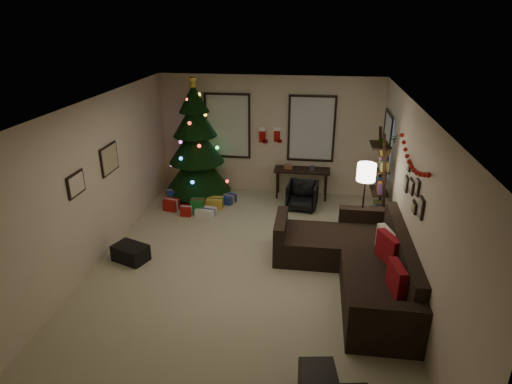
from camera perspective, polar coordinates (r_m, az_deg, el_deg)
floor at (r=7.32m, az=-1.44°, el=-10.10°), size 7.00×7.00×0.00m
ceiling at (r=6.30m, az=-1.68°, el=11.08°), size 7.00×7.00×0.00m
wall_back at (r=9.98m, az=1.73°, el=7.41°), size 5.00×0.00×5.00m
wall_front at (r=3.80m, az=-10.75°, el=-20.99°), size 5.00×0.00×5.00m
wall_left at (r=7.50m, az=-20.77°, el=0.72°), size 0.00×7.00×7.00m
wall_right at (r=6.78m, az=19.80°, el=-1.42°), size 0.00×7.00×7.00m
window_back_left at (r=10.05m, az=-3.73°, el=8.65°), size 1.05×0.06×1.50m
window_back_right at (r=9.85m, az=7.29°, el=8.24°), size 1.05×0.06×1.50m
window_right_wall at (r=9.09m, az=16.81°, el=5.92°), size 0.06×0.90×1.30m
christmas_tree at (r=9.83m, az=-7.85°, el=5.78°), size 1.50×1.50×2.79m
presents at (r=9.48m, az=-7.74°, el=-1.57°), size 1.50×1.01×0.30m
sofa at (r=7.10m, az=13.25°, el=-9.06°), size 2.07×3.00×0.91m
pillow_red_a at (r=6.20m, az=17.93°, el=-10.96°), size 0.20×0.47×0.46m
pillow_red_b at (r=6.88m, az=16.90°, el=-7.27°), size 0.32×0.50×0.49m
pillow_cream at (r=7.13m, az=16.59°, el=-6.24°), size 0.25×0.45×0.43m
ottoman_near at (r=5.25m, az=8.07°, el=-23.51°), size 0.44×0.44×0.37m
desk at (r=9.89m, az=6.05°, el=2.56°), size 1.25×0.45×0.67m
desk_chair at (r=9.39m, az=6.07°, el=-0.49°), size 0.63×0.60×0.60m
bookshelf at (r=8.44m, az=16.04°, el=0.95°), size 0.30×0.59×2.01m
potted_plant at (r=8.09m, az=16.76°, el=6.34°), size 0.62×0.60×0.52m
floor_lamp at (r=7.80m, az=14.21°, el=1.84°), size 0.33×0.33×1.54m
art_map at (r=7.96m, az=-18.71°, el=4.11°), size 0.04×0.60×0.50m
art_abstract at (r=7.04m, az=-22.56°, el=0.95°), size 0.04×0.45×0.35m
gallery at (r=6.62m, az=19.99°, el=0.09°), size 0.03×1.25×0.54m
garland at (r=6.69m, az=19.86°, el=4.11°), size 0.08×1.90×0.30m
stocking_left at (r=9.95m, az=0.89°, el=7.51°), size 0.20×0.05×0.36m
stocking_right at (r=9.96m, az=2.82°, el=7.54°), size 0.20×0.05×0.36m
storage_bin at (r=7.80m, az=-16.12°, el=-7.69°), size 0.67×0.56×0.28m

